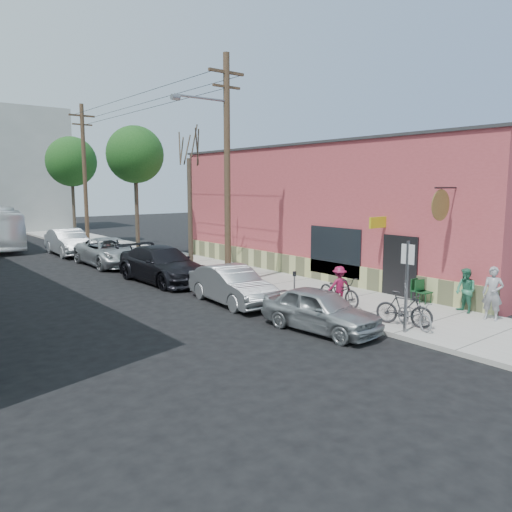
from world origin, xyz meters
TOP-DOWN VIEW (x-y plane):
  - ground at (0.00, 0.00)m, footprint 120.00×120.00m
  - sidewalk at (4.25, 11.00)m, footprint 4.50×58.00m
  - cafe_building at (8.99, 4.99)m, footprint 6.60×20.20m
  - sign_post at (2.35, -4.14)m, footprint 0.07×0.45m
  - parking_meter_near at (2.25, 0.67)m, footprint 0.14×0.14m
  - parking_meter_far at (2.25, 10.39)m, footprint 0.14×0.14m
  - utility_pole_near at (2.39, 5.23)m, footprint 3.57×0.28m
  - utility_pole_far at (2.45, 22.49)m, footprint 1.80×0.28m
  - tree_bare at (2.80, 8.97)m, footprint 0.24×0.24m
  - tree_leafy_mid at (2.80, 15.08)m, footprint 3.37×3.37m
  - tree_leafy_far at (2.80, 26.12)m, footprint 3.78×3.78m
  - patio_chair_a at (6.16, -2.10)m, footprint 0.52×0.52m
  - patio_chair_b at (6.13, -2.35)m, footprint 0.59×0.59m
  - patron_grey at (5.81, -5.09)m, footprint 0.58×0.74m
  - patron_green at (6.04, -4.04)m, footprint 0.82×0.92m
  - cyclist at (3.38, -0.56)m, footprint 1.09×0.87m
  - cyclist_bike at (3.38, -0.56)m, footprint 0.91×2.13m
  - parked_bike_a at (2.92, -3.70)m, footprint 1.02×1.90m
  - parked_bike_b at (3.01, -4.03)m, footprint 1.02×1.70m
  - car_0 at (0.80, -2.08)m, footprint 2.03×4.20m
  - car_1 at (0.80, 2.67)m, footprint 1.90×4.56m
  - car_2 at (0.80, 8.29)m, footprint 2.58×5.88m
  - car_3 at (0.80, 14.52)m, footprint 2.68×5.70m
  - car_4 at (0.41, 20.45)m, footprint 2.02×5.27m

SIDE VIEW (x-z plane):
  - ground at x=0.00m, z-range 0.00..0.00m
  - sidewalk at x=4.25m, z-range 0.00..0.15m
  - parked_bike_b at x=3.01m, z-range 0.15..1.00m
  - patio_chair_a at x=6.16m, z-range 0.15..1.03m
  - patio_chair_b at x=6.13m, z-range 0.15..1.03m
  - car_0 at x=0.80m, z-range 0.00..1.38m
  - cyclist_bike at x=3.38m, z-range 0.15..1.24m
  - parked_bike_a at x=2.92m, z-range 0.15..1.25m
  - car_1 at x=0.80m, z-range 0.00..1.47m
  - car_3 at x=0.80m, z-range 0.00..1.57m
  - car_2 at x=0.80m, z-range 0.00..1.68m
  - car_4 at x=0.41m, z-range 0.00..1.71m
  - cyclist at x=3.38m, z-range 0.15..1.62m
  - patron_green at x=6.04m, z-range 0.15..1.72m
  - parking_meter_near at x=2.25m, z-range 0.36..1.60m
  - parking_meter_far at x=2.25m, z-range 0.36..1.60m
  - patron_grey at x=5.81m, z-range 0.15..1.94m
  - sign_post at x=2.35m, z-range 0.43..3.23m
  - tree_bare at x=2.80m, z-range 0.15..5.91m
  - cafe_building at x=8.99m, z-range 0.00..6.61m
  - utility_pole_far at x=2.45m, z-range 0.34..10.34m
  - utility_pole_near at x=2.39m, z-range 0.41..10.41m
  - tree_leafy_far at x=2.80m, z-range 2.29..10.39m
  - tree_leafy_mid at x=2.80m, z-range 2.39..10.30m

